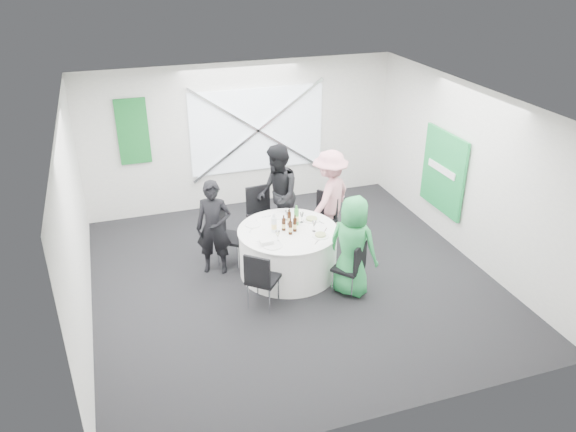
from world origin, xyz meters
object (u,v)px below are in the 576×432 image
object	(u,v)px
chair_back_right	(324,215)
person_man_back	(277,195)
chair_front_left	(261,277)
clear_water_bottle	(274,225)
chair_back_left	(227,232)
chair_back	(261,210)
person_woman_green	(352,246)
person_man_back_left	(214,228)
banquet_table	(288,251)
green_water_bottle	(296,217)
chair_front_right	(353,265)
person_woman_pink	(329,197)

from	to	relation	value
chair_back_right	person_man_back	xyz separation A→B (m)	(-0.72, 0.33, 0.33)
chair_front_left	clear_water_bottle	bearing A→B (deg)	-79.11
chair_back_left	chair_back	bearing A→B (deg)	-17.80
chair_front_left	person_man_back	xyz separation A→B (m)	(0.83, 1.84, 0.35)
clear_water_bottle	person_woman_green	bearing A→B (deg)	-40.90
clear_water_bottle	person_man_back_left	bearing A→B (deg)	154.17
chair_back	person_man_back	bearing A→B (deg)	-25.32
banquet_table	person_woman_green	bearing A→B (deg)	-48.34
green_water_bottle	person_woman_green	bearing A→B (deg)	-60.37
chair_back_left	chair_front_right	bearing A→B (deg)	-97.29
chair_front_right	person_man_back	bearing A→B (deg)	-113.02
banquet_table	chair_back	size ratio (longest dim) A/B	1.56
chair_back_left	chair_front_right	world-z (taller)	chair_back_left
chair_back	chair_back_right	xyz separation A→B (m)	(0.99, -0.43, -0.04)
person_man_back_left	person_woman_pink	bearing A→B (deg)	31.61
green_water_bottle	clear_water_bottle	distance (m)	0.42
clear_water_bottle	chair_front_left	bearing A→B (deg)	-119.08
chair_back	person_man_back	world-z (taller)	person_man_back
green_water_bottle	chair_back	bearing A→B (deg)	106.58
chair_front_left	banquet_table	bearing A→B (deg)	-90.00
chair_back_right	person_man_back	world-z (taller)	person_man_back
banquet_table	person_man_back_left	world-z (taller)	person_man_back_left
chair_front_right	chair_back_right	bearing A→B (deg)	-135.24
chair_back_right	chair_front_right	world-z (taller)	chair_back_right
person_woman_pink	person_man_back	bearing A→B (deg)	-54.12
chair_back	person_man_back	size ratio (longest dim) A/B	0.57
person_man_back	green_water_bottle	world-z (taller)	person_man_back
chair_front_right	person_woman_pink	bearing A→B (deg)	-139.47
person_man_back_left	person_man_back	bearing A→B (deg)	48.22
chair_front_right	person_woman_green	distance (m)	0.28
person_man_back_left	person_woman_pink	size ratio (longest dim) A/B	0.93
chair_back_right	person_woman_green	distance (m)	1.54
person_woman_green	person_man_back	bearing A→B (deg)	-24.65
banquet_table	green_water_bottle	world-z (taller)	green_water_bottle
chair_back	person_woman_pink	xyz separation A→B (m)	(1.13, -0.34, 0.24)
banquet_table	person_woman_green	world-z (taller)	person_woman_green
chair_back_right	chair_front_right	size ratio (longest dim) A/B	1.09
chair_front_right	chair_front_left	xyz separation A→B (m)	(-1.38, 0.07, 0.03)
person_man_back	clear_water_bottle	world-z (taller)	person_man_back
banquet_table	person_woman_pink	world-z (taller)	person_woman_pink
chair_back_left	person_man_back	distance (m)	1.12
banquet_table	chair_back_right	world-z (taller)	chair_back_right
banquet_table	person_woman_pink	bearing A→B (deg)	38.23
chair_back_right	person_man_back_left	xyz separation A→B (m)	(-1.95, -0.29, 0.22)
banquet_table	green_water_bottle	bearing A→B (deg)	36.49
person_woman_green	clear_water_bottle	bearing A→B (deg)	7.44
person_man_back_left	person_woman_pink	distance (m)	2.12
person_man_back	chair_front_left	bearing A→B (deg)	-15.74
chair_back	chair_front_left	world-z (taller)	chair_back
person_woman_pink	chair_back_left	bearing A→B (deg)	-32.82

